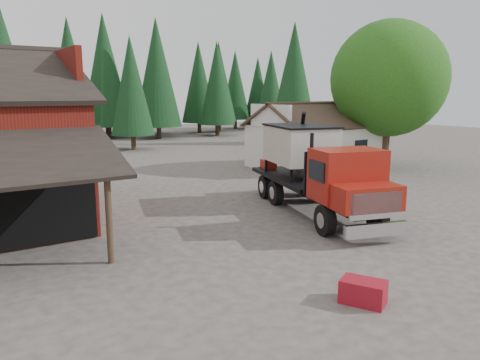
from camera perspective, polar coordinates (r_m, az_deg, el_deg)
ground at (r=16.30m, az=6.31°, el=-8.29°), size 120.00×120.00×0.00m
farmhouse at (r=33.97m, az=9.05°, el=4.40°), size 8.60×6.42×4.65m
deciduous_tree at (r=34.67m, az=17.70°, el=11.19°), size 8.00×8.00×10.20m
conifer_backdrop at (r=54.91m, az=-23.26°, el=4.25°), size 76.00×16.00×16.00m
near_pine_b at (r=44.71m, az=-13.13°, el=11.14°), size 3.96×3.96×10.40m
near_pine_c at (r=49.51m, az=6.60°, el=12.43°), size 4.84×4.84×12.40m
near_pine_d at (r=46.18m, az=-27.00°, el=12.13°), size 5.28×5.28×13.40m
feed_truck at (r=20.75m, az=9.20°, el=1.56°), size 5.30×10.02×4.38m
silver_car at (r=32.70m, az=13.86°, el=2.45°), size 6.30×5.15×1.60m
equip_box at (r=12.55m, az=14.78°, el=-13.04°), size 1.12×1.30×0.60m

